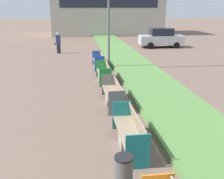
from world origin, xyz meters
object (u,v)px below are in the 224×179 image
at_px(bench_green_frame, 104,74).
at_px(bench_blue_frame, 99,62).
at_px(bench_grey_frame, 113,95).
at_px(litter_bin, 124,174).
at_px(parked_car_distant, 161,38).
at_px(bench_teal_frame, 130,134).
at_px(pedestrian_walking, 58,43).

height_order(bench_green_frame, bench_blue_frame, same).
distance_m(bench_grey_frame, litter_bin, 5.39).
relative_size(bench_grey_frame, parked_car_distant, 0.57).
bearing_deg(bench_green_frame, parked_car_distant, 59.14).
height_order(bench_grey_frame, bench_blue_frame, same).
bearing_deg(parked_car_distant, litter_bin, -106.54).
height_order(litter_bin, parked_car_distant, parked_car_distant).
distance_m(bench_teal_frame, bench_blue_frame, 10.23).
xyz_separation_m(bench_blue_frame, parked_car_distant, (6.79, 8.07, 0.54)).
relative_size(bench_grey_frame, pedestrian_walking, 1.40).
relative_size(bench_grey_frame, bench_green_frame, 1.15).
xyz_separation_m(bench_teal_frame, bench_grey_frame, (0.00, 3.45, 0.00)).
bearing_deg(bench_blue_frame, litter_bin, -92.47).
bearing_deg(bench_green_frame, bench_grey_frame, -89.94).
xyz_separation_m(litter_bin, parked_car_distant, (7.32, 20.22, 0.48)).
xyz_separation_m(pedestrian_walking, parked_car_distant, (9.71, 2.12, 0.02)).
relative_size(bench_teal_frame, pedestrian_walking, 1.33).
distance_m(litter_bin, pedestrian_walking, 18.26).
height_order(pedestrian_walking, parked_car_distant, parked_car_distant).
relative_size(bench_blue_frame, litter_bin, 2.47).
height_order(bench_teal_frame, bench_green_frame, same).
relative_size(bench_green_frame, pedestrian_walking, 1.22).
height_order(bench_blue_frame, parked_car_distant, parked_car_distant).
bearing_deg(bench_blue_frame, bench_green_frame, -90.00).
bearing_deg(litter_bin, bench_green_frame, 86.61).
bearing_deg(litter_bin, pedestrian_walking, 97.54).
xyz_separation_m(bench_teal_frame, bench_green_frame, (-0.00, 6.93, -0.01)).
distance_m(bench_blue_frame, parked_car_distant, 10.56).
height_order(bench_teal_frame, pedestrian_walking, pedestrian_walking).
bearing_deg(bench_blue_frame, pedestrian_walking, 116.15).
bearing_deg(pedestrian_walking, bench_grey_frame, -77.07).
height_order(bench_teal_frame, bench_grey_frame, same).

